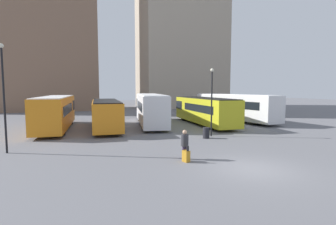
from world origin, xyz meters
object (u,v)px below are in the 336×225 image
bus_2 (150,108)px  bus_4 (234,106)px  suitcase (186,156)px  lamp_post_0 (212,96)px  trash_bin (206,133)px  bus_0 (56,111)px  bus_1 (106,113)px  traveler (185,142)px  bus_3 (204,110)px  lamp_post_1 (4,90)px

bus_2 → bus_4: (10.55, 0.26, -0.03)m
bus_4 → suitcase: (-12.53, -14.95, -1.44)m
lamp_post_0 → trash_bin: lamp_post_0 is taller
bus_2 → trash_bin: bus_2 is taller
bus_0 → bus_2: bus_2 is taller
suitcase → bus_1: bearing=-3.2°
bus_1 → bus_4: bus_4 is taller
bus_0 → trash_bin: size_ratio=13.59×
bus_1 → bus_2: size_ratio=0.85×
bus_4 → lamp_post_0: lamp_post_0 is taller
bus_2 → bus_1: bearing=116.9°
bus_4 → traveler: 19.06m
bus_2 → lamp_post_0: lamp_post_0 is taller
bus_1 → lamp_post_0: 10.43m
bus_3 → traveler: bus_3 is taller
bus_2 → bus_4: bearing=-79.3°
traveler → bus_4: bearing=-56.1°
bus_2 → lamp_post_1: size_ratio=1.84×
traveler → bus_0: bearing=13.1°
bus_0 → bus_3: bearing=-91.2°
bus_1 → suitcase: bearing=-164.3°
bus_4 → bus_3: bearing=101.6°
bus_2 → bus_4: 10.56m
traveler → trash_bin: size_ratio=1.91×
bus_1 → traveler: 13.01m
bus_3 → traveler: (-7.45, -12.61, -0.63)m
bus_2 → traveler: bus_2 is taller
bus_0 → traveler: (7.54, -13.90, -0.75)m
bus_2 → traveler: 14.34m
suitcase → lamp_post_0: size_ratio=0.16×
traveler → suitcase: bearing=151.1°
bus_4 → trash_bin: bearing=128.9°
suitcase → trash_bin: suitcase is taller
bus_2 → bus_3: size_ratio=1.02×
bus_2 → traveler: (-1.85, -14.20, -0.82)m
bus_1 → bus_2: 5.07m
traveler → bus_3: bearing=-46.0°
lamp_post_1 → trash_bin: (13.53, 0.43, -3.34)m
bus_0 → suitcase: 16.26m
bus_2 → bus_3: (5.60, -1.58, -0.19)m
lamp_post_0 → bus_2: bearing=109.4°
bus_4 → lamp_post_1: (-22.01, -9.74, 2.01)m
bus_0 → bus_2: 9.40m
bus_3 → bus_4: bus_4 is taller
traveler → bus_2: bearing=-22.9°
bus_0 → bus_2: (9.40, 0.29, 0.07)m
bus_4 → suitcase: bus_4 is taller
bus_0 → lamp_post_1: (-2.06, -9.19, 2.05)m
bus_0 → bus_3: 15.05m
bus_0 → bus_2: size_ratio=0.97×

